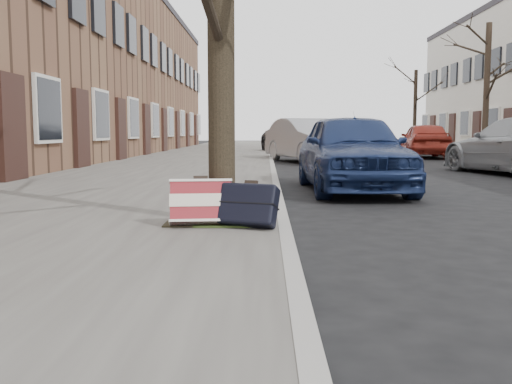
{
  "coord_description": "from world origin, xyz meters",
  "views": [
    {
      "loc": [
        -1.43,
        -4.57,
        1.03
      ],
      "look_at": [
        -1.53,
        0.8,
        0.46
      ],
      "focal_mm": 40.0,
      "sensor_mm": 36.0,
      "label": 1
    }
  ],
  "objects_px": {
    "suitcase_red": "(201,203)",
    "suitcase_navy": "(248,204)",
    "car_near_mid": "(308,140)",
    "car_near_front": "(352,151)"
  },
  "relations": [
    {
      "from": "suitcase_red",
      "to": "suitcase_navy",
      "type": "height_order",
      "value": "suitcase_red"
    },
    {
      "from": "suitcase_red",
      "to": "car_near_mid",
      "type": "distance_m",
      "value": 13.73
    },
    {
      "from": "suitcase_red",
      "to": "car_near_mid",
      "type": "bearing_deg",
      "value": 74.83
    },
    {
      "from": "suitcase_red",
      "to": "suitcase_navy",
      "type": "relative_size",
      "value": 1.03
    },
    {
      "from": "suitcase_navy",
      "to": "car_near_mid",
      "type": "distance_m",
      "value": 13.74
    },
    {
      "from": "car_near_front",
      "to": "suitcase_red",
      "type": "bearing_deg",
      "value": -117.51
    },
    {
      "from": "suitcase_red",
      "to": "car_near_mid",
      "type": "xyz_separation_m",
      "value": [
        2.04,
        13.57,
        0.39
      ]
    },
    {
      "from": "car_near_front",
      "to": "car_near_mid",
      "type": "bearing_deg",
      "value": 88.4
    },
    {
      "from": "suitcase_navy",
      "to": "car_near_front",
      "type": "height_order",
      "value": "car_near_front"
    },
    {
      "from": "car_near_front",
      "to": "car_near_mid",
      "type": "relative_size",
      "value": 0.91
    }
  ]
}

